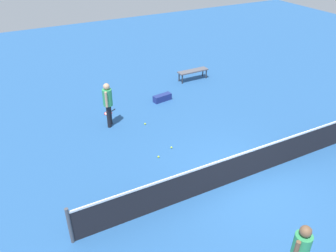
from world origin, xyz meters
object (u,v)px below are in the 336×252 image
Objects in this scene: tennis_ball_midcourt at (158,157)px; equipment_bag at (163,97)px; courtside_bench at (193,72)px; player_far_side at (300,252)px; tennis_ball_by_net at (171,147)px; player_near_side at (108,101)px; tennis_racket_near_player at (109,113)px; tennis_ball_near_player at (145,124)px.

equipment_bag reaches higher than tennis_ball_midcourt.
courtside_bench is at bearing -149.87° from equipment_bag.
player_far_side is 25.76× the size of tennis_ball_midcourt.
equipment_bag is (-1.37, -3.32, 0.11)m from tennis_ball_by_net.
tennis_ball_by_net is at bearing 118.89° from player_near_side.
tennis_ball_by_net is at bearing 67.60° from equipment_bag.
tennis_racket_near_player is at bearing -82.98° from tennis_ball_midcourt.
player_far_side is 10.93m from courtside_bench.
courtside_bench is (-3.79, -10.23, -0.59)m from player_far_side.
tennis_ball_by_net is (-1.32, 2.39, -0.98)m from player_near_side.
player_near_side is at bearing -61.11° from tennis_ball_by_net.
tennis_ball_near_player is 1.84m from tennis_ball_by_net.
player_near_side is at bearing -75.36° from tennis_ball_midcourt.
tennis_racket_near_player is at bearing -72.16° from tennis_ball_by_net.
tennis_ball_near_player is 0.08× the size of equipment_bag.
player_far_side is at bearing 89.90° from tennis_ball_near_player.
tennis_ball_near_player is 4.72m from courtside_bench.
tennis_racket_near_player is 8.92× the size of tennis_ball_near_player.
tennis_ball_midcourt is 4.11m from equipment_bag.
equipment_bag is (-2.43, -0.02, 0.13)m from tennis_racket_near_player.
player_far_side reaches higher than tennis_ball_midcourt.
player_near_side is at bearing -81.69° from player_far_side.
tennis_ball_near_player is (-0.01, -7.43, -0.98)m from player_far_side.
equipment_bag is (-1.51, -1.49, 0.11)m from tennis_ball_near_player.
courtside_bench is 1.81× the size of equipment_bag.
tennis_ball_midcourt is at bearing 23.70° from tennis_ball_by_net.
tennis_ball_near_player is at bearing 36.56° from courtside_bench.
tennis_racket_near_player is at bearing -105.56° from player_near_side.
tennis_ball_by_net is (-1.06, 3.31, 0.02)m from tennis_racket_near_player.
player_far_side is 25.76× the size of tennis_ball_by_net.
player_far_side reaches higher than tennis_ball_near_player.
tennis_ball_midcourt is 6.52m from courtside_bench.
tennis_ball_near_player and tennis_ball_midcourt have the same top height.
player_near_side reaches higher than tennis_ball_near_player.
tennis_racket_near_player is 8.92× the size of tennis_ball_by_net.
tennis_ball_by_net is 5.91m from courtside_bench.
equipment_bag is (-1.99, -3.60, 0.11)m from tennis_ball_midcourt.
equipment_bag is (-2.69, -0.93, -0.87)m from player_near_side.
equipment_bag is at bearing -179.63° from tennis_racket_near_player.
tennis_ball_by_net is at bearing 51.88° from courtside_bench.
player_near_side is 1.00× the size of player_far_side.
tennis_ball_near_player is 1.00× the size of tennis_ball_midcourt.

